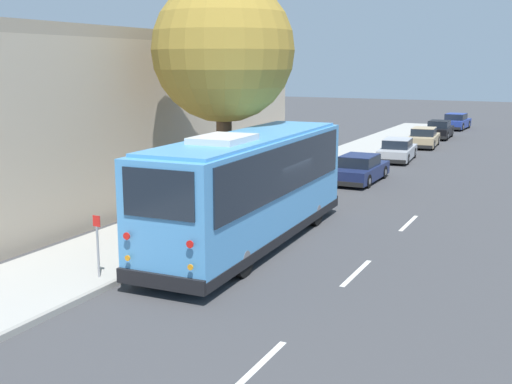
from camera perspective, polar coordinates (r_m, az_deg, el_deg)
The scene contains 16 objects.
ground_plane at distance 20.46m, azimuth 0.88°, elevation -4.13°, with size 160.00×160.00×0.00m, color #3D3D3F.
sidewalk_slab at distance 22.02m, azimuth -6.97°, elevation -2.89°, with size 80.00×3.52×0.15m, color #A3A099.
curb_strip at distance 21.10m, azimuth -2.80°, elevation -3.45°, with size 80.00×0.14×0.15m, color gray.
shuttle_bus at distance 19.37m, azimuth -0.46°, elevation 0.75°, with size 10.57×3.01×3.54m.
parked_sedan_navy at distance 30.38m, azimuth 9.18°, elevation 2.00°, with size 4.40×1.82×1.27m.
parked_sedan_silver at distance 37.45m, azimuth 12.46°, elevation 3.63°, with size 4.51×2.02×1.26m.
parked_sedan_tan at distance 44.00m, azimuth 14.68°, elevation 4.67°, with size 4.37×2.02×1.28m.
parked_sedan_black at distance 49.42m, azimuth 15.97°, elevation 5.32°, with size 4.24×1.79×1.31m.
parked_sedan_blue at distance 56.52m, azimuth 17.35°, elevation 5.97°, with size 4.30×1.93×1.32m.
street_tree at distance 22.76m, azimuth -2.77°, elevation 13.27°, with size 4.97×4.97×8.99m.
sign_post_near at distance 16.65m, azimuth -13.89°, elevation -4.64°, with size 0.06×0.22×1.60m.
sign_post_far at distance 18.04m, azimuth -10.24°, elevation -3.90°, with size 0.06×0.06×1.25m.
building_backdrop at distance 26.84m, azimuth -13.95°, elevation 6.12°, with size 23.46×6.33×6.70m.
lane_stripe_behind at distance 12.20m, azimuth 0.10°, elevation -15.30°, with size 2.40×0.14×0.01m, color silver.
lane_stripe_mid at distance 17.38m, azimuth 8.91°, elevation -7.11°, with size 2.40×0.14×0.01m, color silver.
lane_stripe_ahead at distance 22.97m, azimuth 13.41°, elevation -2.71°, with size 2.40×0.14×0.01m, color silver.
Camera 1 is at (-17.82, -8.43, 5.49)m, focal length 45.00 mm.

